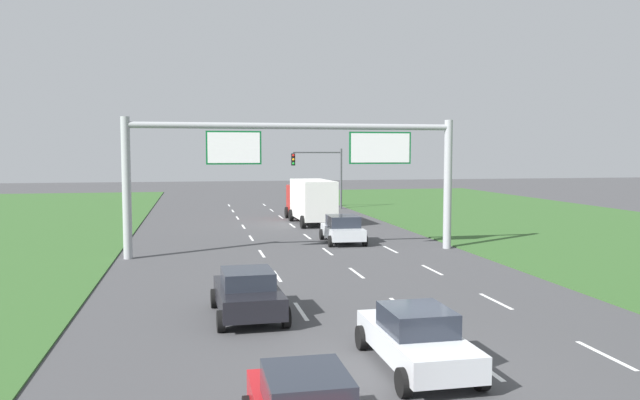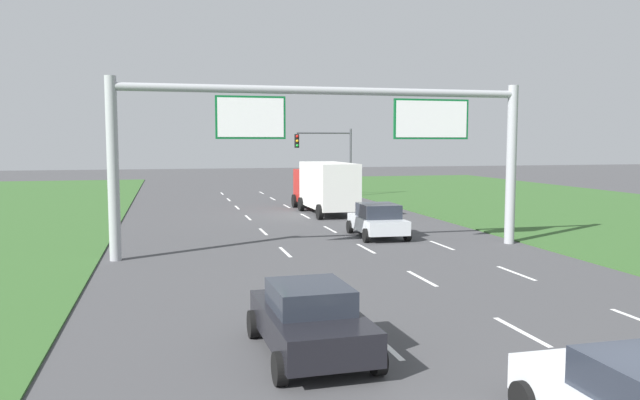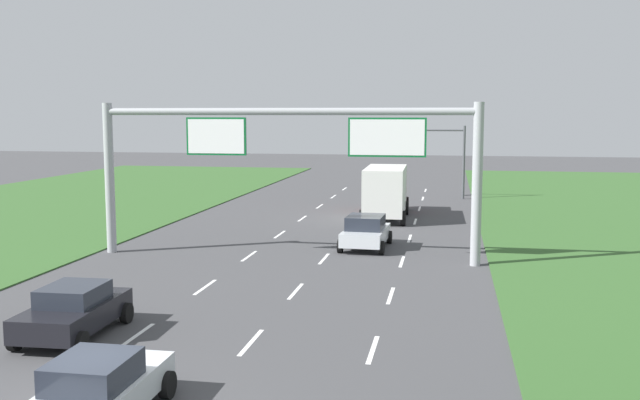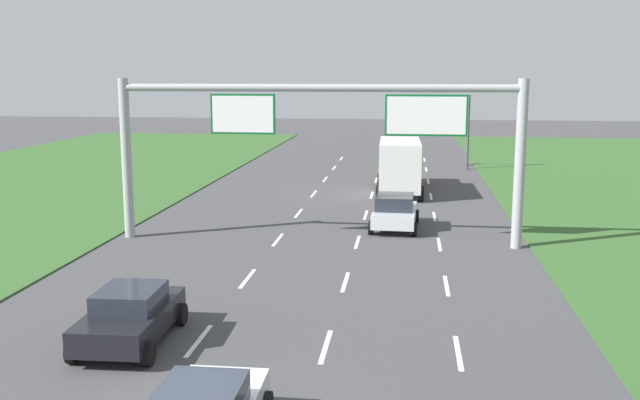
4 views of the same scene
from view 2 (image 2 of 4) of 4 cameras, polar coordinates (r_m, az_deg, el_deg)
The scene contains 8 objects.
lane_dashes_inner_left at distance 22.94m, azimuth -1.81°, elevation -6.05°, with size 0.14×68.40×0.01m.
lane_dashes_inner_right at distance 23.90m, azimuth 6.46°, elevation -5.61°, with size 0.14×68.40×0.01m.
lane_dashes_slip at distance 25.31m, azimuth 13.94°, elevation -5.12°, with size 0.14×68.40×0.01m.
car_near_red at distance 29.81m, azimuth 5.29°, elevation -1.84°, with size 2.31×4.14×1.61m.
car_mid_lane at distance 13.51m, azimuth -0.92°, elevation -10.83°, with size 2.28×4.12×1.52m.
box_truck at distance 39.71m, azimuth 0.45°, elevation 1.32°, with size 2.82×8.18×3.23m.
sign_gantry at distance 25.65m, azimuth 1.25°, elevation 6.13°, with size 17.24×0.44×7.00m.
traffic_light_mast at distance 50.88m, azimuth 0.70°, elevation 4.59°, with size 4.76×0.49×5.60m.
Camera 2 is at (-6.43, -7.00, 4.54)m, focal length 35.00 mm.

